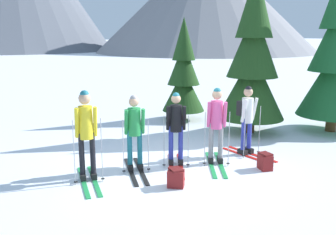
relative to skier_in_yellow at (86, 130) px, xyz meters
name	(u,v)px	position (x,y,z in m)	size (l,w,h in m)	color
ground_plane	(170,164)	(1.93, 0.14, -1.07)	(400.00, 400.00, 0.00)	white
skier_in_yellow	(86,130)	(0.00, 0.00, 0.00)	(0.61, 1.74, 1.87)	green
skier_in_green	(134,130)	(1.07, 0.12, -0.16)	(0.66, 1.76, 1.68)	black
skier_in_black	(176,125)	(2.05, 0.07, -0.13)	(0.97, 1.67, 1.68)	red
skier_in_pink	(216,121)	(2.92, -0.24, -0.07)	(1.04, 1.73, 1.77)	green
skier_in_white	(247,116)	(3.97, 0.02, -0.10)	(0.62, 1.60, 1.72)	red
pine_tree_near	(253,60)	(5.37, 1.71, 1.12)	(1.98, 1.98, 4.79)	#51381E
pine_tree_mid	(184,74)	(4.34, 4.11, 0.54)	(1.46, 1.46, 3.52)	#51381E
backpack_on_snow_front	(176,178)	(1.47, -1.10, -0.88)	(0.40, 0.38, 0.38)	maroon
backpack_on_snow_beside	(265,161)	(3.70, -1.07, -0.88)	(0.30, 0.37, 0.38)	maroon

